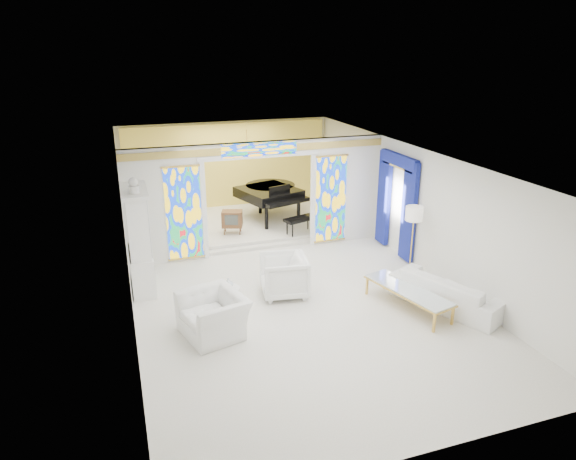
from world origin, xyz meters
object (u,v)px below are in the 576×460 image
object	(u,v)px
armchair_left	(213,315)
tv_console	(232,219)
armchair_right	(284,276)
grand_piano	(271,192)
china_cabinet	(139,241)
sofa	(448,291)
coffee_table	(408,291)

from	to	relation	value
armchair_left	tv_console	bearing A→B (deg)	147.88
tv_console	armchair_right	bearing A→B (deg)	-67.40
armchair_right	tv_console	xyz separation A→B (m)	(-0.30, 3.86, 0.15)
armchair_left	grand_piano	world-z (taller)	grand_piano
china_cabinet	grand_piano	bearing A→B (deg)	40.40
sofa	armchair_right	bearing A→B (deg)	38.54
armchair_right	tv_console	bearing A→B (deg)	-166.67
armchair_right	coffee_table	xyz separation A→B (m)	(2.29, -1.48, -0.03)
armchair_left	armchair_right	xyz separation A→B (m)	(1.82, 1.16, 0.06)
grand_piano	coffee_table	bearing A→B (deg)	-97.85
china_cabinet	sofa	xyz separation A→B (m)	(6.17, -3.03, -0.81)
china_cabinet	tv_console	world-z (taller)	china_cabinet
armchair_right	coffee_table	bearing A→B (deg)	65.99
china_cabinet	coffee_table	distance (m)	6.05
china_cabinet	armchair_right	xyz separation A→B (m)	(2.99, -1.38, -0.71)
grand_piano	armchair_left	bearing A→B (deg)	-133.87
coffee_table	grand_piano	bearing A→B (deg)	99.75
armchair_left	tv_console	world-z (taller)	tv_console
china_cabinet	tv_console	xyz separation A→B (m)	(2.69, 2.48, -0.55)
sofa	coffee_table	world-z (taller)	sofa
armchair_right	grand_piano	bearing A→B (deg)	175.31
china_cabinet	sofa	bearing A→B (deg)	-26.13
armchair_right	china_cabinet	bearing A→B (deg)	-105.88
china_cabinet	grand_piano	distance (m)	5.49
coffee_table	tv_console	xyz separation A→B (m)	(-2.59, 5.34, 0.19)
sofa	coffee_table	size ratio (longest dim) A/B	1.12
armchair_left	grand_piano	size ratio (longest dim) A/B	0.38
sofa	grand_piano	size ratio (longest dim) A/B	0.74
armchair_left	sofa	size ratio (longest dim) A/B	0.51
sofa	coffee_table	bearing A→B (deg)	55.43
coffee_table	tv_console	distance (m)	5.94
china_cabinet	armchair_right	distance (m)	3.37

